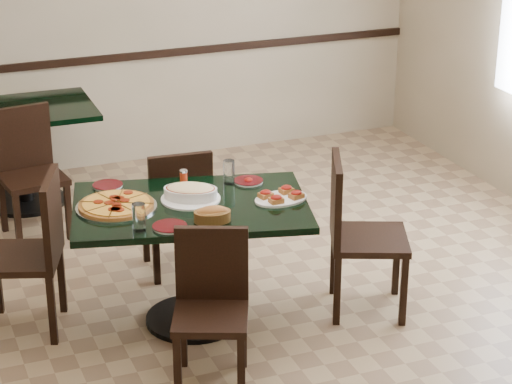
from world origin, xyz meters
name	(u,v)px	position (x,y,z in m)	size (l,w,h in m)	color
floor	(250,306)	(0.00, 0.00, 0.00)	(5.50, 5.50, 0.00)	#8E7552
room_shell	(294,41)	(1.02, 1.73, 1.17)	(5.50, 5.50, 5.50)	white
main_table	(191,233)	(-0.37, -0.04, 0.57)	(1.48, 1.13, 0.75)	black
back_table	(21,137)	(-0.99, 2.14, 0.52)	(1.10, 0.80, 0.75)	black
chair_far	(178,206)	(-0.26, 0.58, 0.48)	(0.43, 0.43, 0.86)	black
chair_near	(211,299)	(-0.46, -0.63, 0.46)	(0.50, 0.50, 0.82)	black
chair_right	(355,227)	(0.57, -0.24, 0.54)	(0.58, 0.58, 0.95)	black
chair_left	(35,245)	(-1.22, 0.22, 0.53)	(0.56, 0.56, 0.94)	black
back_chair_near	(28,165)	(-1.03, 1.61, 0.50)	(0.47, 0.47, 0.89)	black
pepperoni_pizza	(116,205)	(-0.78, 0.06, 0.77)	(0.45, 0.45, 0.04)	silver
lasagna_casserole	(191,192)	(-0.35, 0.02, 0.80)	(0.36, 0.34, 0.09)	silver
bread_basket	(212,215)	(-0.34, -0.31, 0.79)	(0.22, 0.17, 0.09)	brown
bruschetta_platter	(281,196)	(0.12, -0.17, 0.77)	(0.34, 0.26, 0.05)	silver
side_plate_near	(170,227)	(-0.58, -0.31, 0.76)	(0.19, 0.19, 0.02)	silver
side_plate_far_r	(248,181)	(0.05, 0.15, 0.76)	(0.17, 0.17, 0.03)	silver
side_plate_far_l	(108,185)	(-0.75, 0.39, 0.76)	(0.18, 0.18, 0.02)	silver
napkin_setting	(172,227)	(-0.56, -0.30, 0.75)	(0.17, 0.17, 0.01)	white
water_glass_a	(229,172)	(-0.06, 0.18, 0.82)	(0.07, 0.07, 0.15)	white
water_glass_b	(139,217)	(-0.74, -0.28, 0.83)	(0.07, 0.07, 0.15)	white
pepper_shaker	(184,176)	(-0.31, 0.28, 0.79)	(0.05, 0.05, 0.08)	#C23D14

